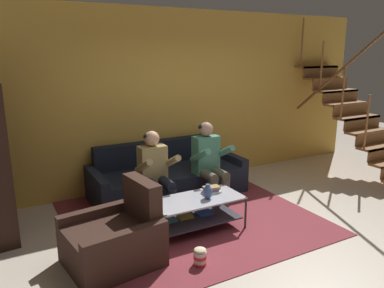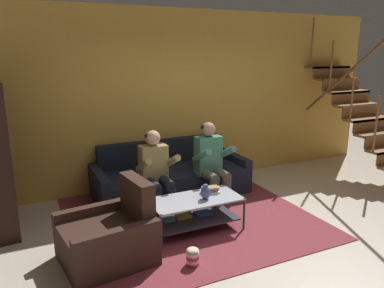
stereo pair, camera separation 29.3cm
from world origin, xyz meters
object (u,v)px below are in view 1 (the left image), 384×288
(couch, at_px, (167,178))
(book_stack, at_px, (211,190))
(armchair, at_px, (116,239))
(person_seated_left, at_px, (156,170))
(popcorn_tub, at_px, (200,257))
(vase, at_px, (208,192))
(person_seated_right, at_px, (209,160))
(coffee_table, at_px, (197,209))

(couch, xyz_separation_m, book_stack, (0.08, -1.20, 0.20))
(book_stack, height_order, armchair, armchair)
(person_seated_left, height_order, armchair, person_seated_left)
(couch, height_order, popcorn_tub, couch)
(couch, relative_size, vase, 12.51)
(person_seated_left, bearing_deg, vase, -65.19)
(person_seated_left, height_order, popcorn_tub, person_seated_left)
(person_seated_left, bearing_deg, popcorn_tub, -95.14)
(person_seated_right, distance_m, coffee_table, 1.02)
(person_seated_left, bearing_deg, couch, 52.76)
(person_seated_right, relative_size, popcorn_tub, 5.91)
(vase, distance_m, armchair, 1.29)
(person_seated_left, relative_size, book_stack, 5.16)
(coffee_table, xyz_separation_m, popcorn_tub, (-0.38, -0.74, -0.18))
(person_seated_left, xyz_separation_m, person_seated_right, (0.87, 0.00, 0.02))
(vase, bearing_deg, coffee_table, 147.11)
(coffee_table, distance_m, book_stack, 0.33)
(person_seated_left, distance_m, popcorn_tub, 1.55)
(couch, xyz_separation_m, vase, (-0.07, -1.36, 0.25))
(armchair, relative_size, popcorn_tub, 4.97)
(person_seated_left, xyz_separation_m, popcorn_tub, (-0.13, -1.45, -0.53))
(popcorn_tub, bearing_deg, coffee_table, 62.89)
(coffee_table, bearing_deg, couch, 81.72)
(couch, distance_m, coffee_table, 1.30)
(couch, bearing_deg, popcorn_tub, -105.61)
(vase, relative_size, book_stack, 0.84)
(couch, xyz_separation_m, coffee_table, (-0.19, -1.28, 0.01))
(coffee_table, xyz_separation_m, vase, (0.12, -0.07, 0.24))
(couch, height_order, coffee_table, couch)
(book_stack, bearing_deg, armchair, -166.85)
(person_seated_left, distance_m, vase, 0.87)
(coffee_table, height_order, book_stack, book_stack)
(couch, distance_m, person_seated_left, 0.80)
(book_stack, bearing_deg, couch, 93.72)
(couch, distance_m, armchair, 2.02)
(person_seated_left, bearing_deg, coffee_table, -70.80)
(coffee_table, bearing_deg, book_stack, 17.22)
(person_seated_left, distance_m, armchair, 1.36)
(book_stack, relative_size, armchair, 0.22)
(armchair, bearing_deg, couch, 49.07)
(vase, distance_m, popcorn_tub, 0.93)
(vase, xyz_separation_m, popcorn_tub, (-0.49, -0.66, -0.42))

